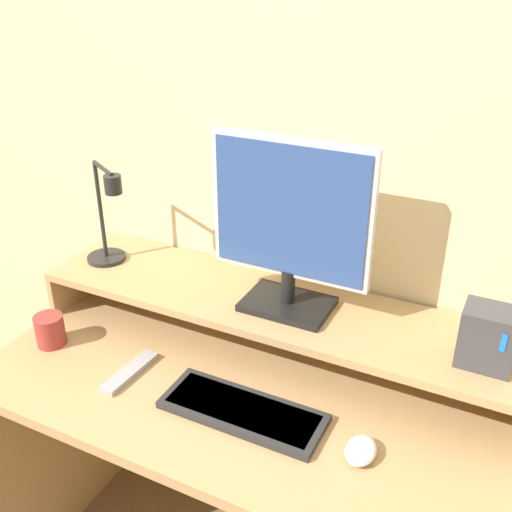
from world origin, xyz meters
name	(u,v)px	position (x,y,z in m)	size (l,w,h in m)	color
wall_back	(308,161)	(0.00, 0.71, 1.25)	(6.00, 0.05, 2.50)	beige
desk	(245,449)	(0.00, 0.34, 0.56)	(1.33, 0.67, 0.78)	tan
monitor_shelf	(275,308)	(0.00, 0.52, 0.90)	(1.33, 0.31, 0.14)	tan
monitor	(290,225)	(0.04, 0.51, 1.15)	(0.41, 0.16, 0.45)	black
desk_lamp	(108,224)	(-0.52, 0.49, 1.05)	(0.19, 0.15, 0.31)	black
router_dock	(488,337)	(0.53, 0.49, 0.99)	(0.12, 0.09, 0.14)	#3D3D42
keyboard	(243,411)	(0.05, 0.24, 0.79)	(0.39, 0.15, 0.02)	#282828
mouse	(361,450)	(0.33, 0.23, 0.80)	(0.07, 0.09, 0.03)	white
remote_control	(130,372)	(-0.28, 0.24, 0.79)	(0.05, 0.18, 0.02)	#99999E
mug	(50,330)	(-0.55, 0.25, 0.82)	(0.08, 0.08, 0.09)	#9E332D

